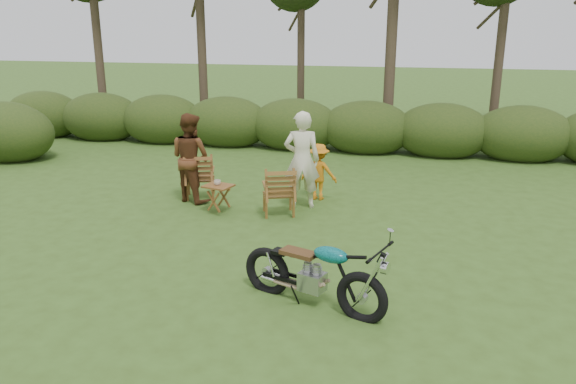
% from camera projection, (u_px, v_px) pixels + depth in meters
% --- Properties ---
extents(ground, '(80.00, 80.00, 0.00)m').
position_uv_depth(ground, '(297.00, 304.00, 7.07)').
color(ground, '#334D19').
rests_on(ground, ground).
extents(tree_line, '(22.52, 11.62, 8.14)m').
position_uv_depth(tree_line, '(393.00, 6.00, 14.94)').
color(tree_line, '#3B2E20').
rests_on(tree_line, ground).
extents(motorcycle, '(2.05, 1.33, 1.09)m').
position_uv_depth(motorcycle, '(312.00, 304.00, 7.07)').
color(motorcycle, '#0C9F9F').
rests_on(motorcycle, ground).
extents(lawn_chair_right, '(0.81, 0.81, 0.92)m').
position_uv_depth(lawn_chair_right, '(279.00, 214.00, 10.38)').
color(lawn_chair_right, brown).
rests_on(lawn_chair_right, ground).
extents(lawn_chair_left, '(0.81, 0.81, 0.93)m').
position_uv_depth(lawn_chair_left, '(201.00, 197.00, 11.38)').
color(lawn_chair_left, brown).
rests_on(lawn_chair_left, ground).
extents(side_table, '(0.61, 0.56, 0.53)m').
position_uv_depth(side_table, '(219.00, 199.00, 10.39)').
color(side_table, brown).
rests_on(side_table, ground).
extents(cup, '(0.13, 0.13, 0.10)m').
position_uv_depth(cup, '(217.00, 182.00, 10.31)').
color(cup, beige).
rests_on(cup, side_table).
extents(adult_a, '(0.75, 0.57, 1.85)m').
position_uv_depth(adult_a, '(302.00, 207.00, 10.80)').
color(adult_a, beige).
rests_on(adult_a, ground).
extents(adult_b, '(1.04, 0.94, 1.75)m').
position_uv_depth(adult_b, '(193.00, 200.00, 11.19)').
color(adult_b, '#582F19').
rests_on(adult_b, ground).
extents(child, '(0.76, 0.48, 1.13)m').
position_uv_depth(child, '(318.00, 199.00, 11.27)').
color(child, orange).
rests_on(child, ground).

